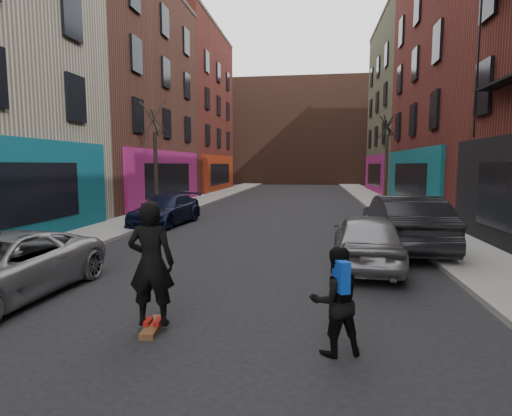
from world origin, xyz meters
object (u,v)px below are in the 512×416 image
(parked_left_end, at_px, (166,210))
(pedestrian, at_px, (336,300))
(parked_right_far, at_px, (367,239))
(skateboard, at_px, (153,327))
(parked_right_end, at_px, (404,222))
(skateboarder, at_px, (151,263))
(tree_left_far, at_px, (155,150))
(tree_right_far, at_px, (387,150))

(parked_left_end, xyz_separation_m, pedestrian, (6.75, -11.21, 0.11))
(parked_left_end, relative_size, parked_right_far, 1.10)
(parked_right_far, distance_m, skateboard, 6.09)
(parked_right_end, bearing_deg, skateboarder, 51.31)
(tree_left_far, height_order, pedestrian, tree_left_far)
(tree_left_far, xyz_separation_m, skateboarder, (5.52, -13.71, -2.29))
(parked_right_far, xyz_separation_m, parked_right_end, (1.40, 2.31, 0.13))
(skateboarder, relative_size, pedestrian, 1.31)
(parked_right_end, relative_size, pedestrian, 3.39)
(parked_left_end, distance_m, pedestrian, 13.08)
(parked_right_far, bearing_deg, skateboarder, 53.53)
(parked_right_far, bearing_deg, pedestrian, 81.59)
(parked_right_far, xyz_separation_m, pedestrian, (-1.05, -5.03, 0.06))
(tree_left_far, bearing_deg, parked_right_far, -43.96)
(tree_left_far, bearing_deg, skateboarder, -68.07)
(parked_left_end, distance_m, skateboard, 11.52)
(parked_right_end, distance_m, pedestrian, 7.74)
(tree_right_far, distance_m, skateboarder, 21.02)
(tree_left_far, relative_size, tree_right_far, 0.96)
(skateboard, height_order, pedestrian, pedestrian)
(tree_right_far, height_order, skateboarder, tree_right_far)
(tree_left_far, distance_m, parked_left_end, 4.28)
(skateboarder, bearing_deg, skateboard, 180.00)
(pedestrian, bearing_deg, parked_left_end, -78.06)
(parked_left_end, height_order, pedestrian, pedestrian)
(parked_right_far, distance_m, pedestrian, 5.14)
(skateboard, bearing_deg, parked_left_end, 102.91)
(tree_right_far, relative_size, parked_right_end, 1.32)
(parked_right_far, relative_size, parked_right_end, 0.81)
(parked_right_end, bearing_deg, parked_left_end, -24.27)
(tree_right_far, xyz_separation_m, pedestrian, (-4.05, -20.10, -2.76))
(tree_right_far, xyz_separation_m, skateboarder, (-6.88, -19.71, -2.44))
(tree_left_far, relative_size, parked_left_end, 1.42)
(skateboarder, distance_m, pedestrian, 2.87)
(parked_right_far, relative_size, pedestrian, 2.75)
(tree_left_far, bearing_deg, parked_left_end, -61.05)
(skateboard, distance_m, pedestrian, 2.94)
(parked_left_end, bearing_deg, skateboarder, -64.60)
(tree_right_far, height_order, pedestrian, tree_right_far)
(parked_right_end, xyz_separation_m, skateboard, (-5.28, -6.96, -0.80))
(parked_right_end, height_order, pedestrian, parked_right_end)
(parked_left_end, xyz_separation_m, parked_right_end, (9.20, -3.86, 0.18))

